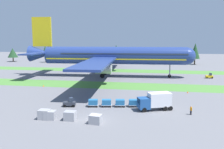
{
  "coord_description": "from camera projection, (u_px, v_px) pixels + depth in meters",
  "views": [
    {
      "loc": [
        9.54,
        -38.21,
        14.36
      ],
      "look_at": [
        -1.62,
        27.92,
        4.0
      ],
      "focal_mm": 36.73,
      "sensor_mm": 36.0,
      "label": 1
    }
  ],
  "objects": [
    {
      "name": "ground_plane",
      "position": [
        95.0,
        120.0,
        40.99
      ],
      "size": [
        400.0,
        400.0,
        0.0
      ],
      "primitive_type": "plane",
      "color": "slate"
    },
    {
      "name": "grass_strip_near",
      "position": [
        119.0,
        86.0,
        71.65
      ],
      "size": [
        320.0,
        11.11,
        0.01
      ],
      "primitive_type": "cube",
      "color": "#4C8438",
      "rests_on": "ground"
    },
    {
      "name": "grass_strip_far",
      "position": [
        129.0,
        71.0,
        105.0
      ],
      "size": [
        320.0,
        11.11,
        0.01
      ],
      "primitive_type": "cube",
      "color": "#4C8438",
      "rests_on": "ground"
    },
    {
      "name": "airliner",
      "position": [
        110.0,
        55.0,
        87.95
      ],
      "size": [
        64.04,
        78.8,
        22.89
      ],
      "rotation": [
        0.0,
        0.0,
        -1.52
      ],
      "color": "navy",
      "rests_on": "ground"
    },
    {
      "name": "baggage_tug",
      "position": [
        70.0,
        103.0,
        49.18
      ],
      "size": [
        2.77,
        1.7,
        1.97
      ],
      "rotation": [
        0.0,
        0.0,
        1.73
      ],
      "color": "#2D333D",
      "rests_on": "ground"
    },
    {
      "name": "cargo_dolly_lead",
      "position": [
        93.0,
        102.0,
        49.13
      ],
      "size": [
        2.41,
        1.83,
        1.55
      ],
      "rotation": [
        0.0,
        0.0,
        1.73
      ],
      "color": "#A3A3A8",
      "rests_on": "ground"
    },
    {
      "name": "cargo_dolly_second",
      "position": [
        107.0,
        102.0,
        49.11
      ],
      "size": [
        2.41,
        1.83,
        1.55
      ],
      "rotation": [
        0.0,
        0.0,
        1.73
      ],
      "color": "#A3A3A8",
      "rests_on": "ground"
    },
    {
      "name": "cargo_dolly_third",
      "position": [
        120.0,
        102.0,
        49.1
      ],
      "size": [
        2.41,
        1.83,
        1.55
      ],
      "rotation": [
        0.0,
        0.0,
        1.73
      ],
      "color": "#A3A3A8",
      "rests_on": "ground"
    },
    {
      "name": "cargo_dolly_fourth",
      "position": [
        134.0,
        103.0,
        49.08
      ],
      "size": [
        2.41,
        1.83,
        1.55
      ],
      "rotation": [
        0.0,
        0.0,
        1.73
      ],
      "color": "#A3A3A8",
      "rests_on": "ground"
    },
    {
      "name": "catering_truck",
      "position": [
        155.0,
        101.0,
        46.65
      ],
      "size": [
        7.32,
        4.66,
        3.58
      ],
      "rotation": [
        0.0,
        0.0,
        1.94
      ],
      "color": "#1E4C8E",
      "rests_on": "ground"
    },
    {
      "name": "pushback_tractor",
      "position": [
        209.0,
        76.0,
        84.92
      ],
      "size": [
        2.67,
        1.44,
        1.97
      ],
      "rotation": [
        0.0,
        0.0,
        1.62
      ],
      "color": "yellow",
      "rests_on": "ground"
    },
    {
      "name": "ground_crew_marshaller",
      "position": [
        191.0,
        110.0,
        43.85
      ],
      "size": [
        0.36,
        0.51,
        1.74
      ],
      "rotation": [
        0.0,
        0.0,
        2.06
      ],
      "color": "black",
      "rests_on": "ground"
    },
    {
      "name": "uld_container_0",
      "position": [
        50.0,
        115.0,
        41.33
      ],
      "size": [
        2.11,
        1.73,
        1.59
      ],
      "primitive_type": "cube",
      "rotation": [
        0.0,
        0.0,
        0.07
      ],
      "color": "#A3A3A8",
      "rests_on": "ground"
    },
    {
      "name": "uld_container_1",
      "position": [
        44.0,
        114.0,
        41.47
      ],
      "size": [
        2.01,
        1.61,
        1.75
      ],
      "primitive_type": "cube",
      "rotation": [
        0.0,
        0.0,
        -0.0
      ],
      "color": "#A3A3A8",
      "rests_on": "ground"
    },
    {
      "name": "uld_container_2",
      "position": [
        96.0,
        119.0,
        39.23
      ],
      "size": [
        2.18,
        1.84,
        1.56
      ],
      "primitive_type": "cube",
      "rotation": [
        0.0,
        0.0,
        -0.12
      ],
      "color": "#A3A3A8",
      "rests_on": "ground"
    },
    {
      "name": "uld_container_3",
      "position": [
        70.0,
        116.0,
        40.89
      ],
      "size": [
        2.0,
        1.6,
        1.65
      ],
      "primitive_type": "cube",
      "rotation": [
        0.0,
        0.0,
        -0.0
      ],
      "color": "#A3A3A8",
      "rests_on": "ground"
    },
    {
      "name": "taxiway_marker_0",
      "position": [
        188.0,
        92.0,
        61.65
      ],
      "size": [
        0.44,
        0.44,
        0.54
      ],
      "primitive_type": "cone",
      "color": "orange",
      "rests_on": "ground"
    },
    {
      "name": "taxiway_marker_1",
      "position": [
        43.0,
        86.0,
        69.83
      ],
      "size": [
        0.44,
        0.44,
        0.52
      ],
      "primitive_type": "cone",
      "color": "orange",
      "rests_on": "ground"
    },
    {
      "name": "distant_tree_line",
      "position": [
        123.0,
        52.0,
        135.92
      ],
      "size": [
        202.23,
        9.83,
        12.09
      ],
      "color": "#4C3823",
      "rests_on": "ground"
    }
  ]
}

